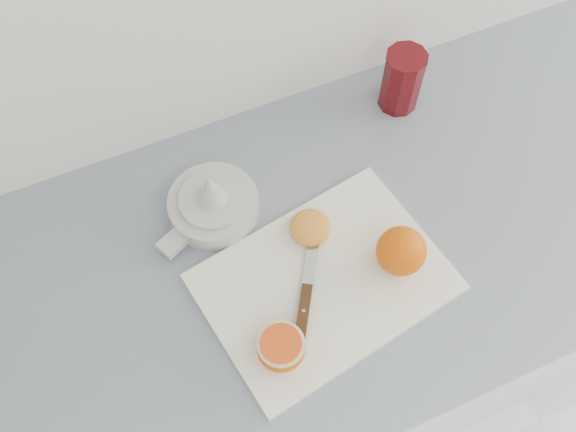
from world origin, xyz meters
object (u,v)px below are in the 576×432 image
Objects in this scene: counter at (338,318)px; red_tumbler at (401,82)px; half_orange at (281,348)px; citrus_juicer at (213,204)px; cutting_board at (324,282)px.

counter is 19.84× the size of red_tumbler.
half_orange is (-0.20, -0.15, 0.48)m from counter.
citrus_juicer is (-0.01, 0.27, -0.01)m from half_orange.
red_tumbler reaches higher than citrus_juicer.
cutting_board is at bearing -59.20° from citrus_juicer.
red_tumbler is at bearing 44.62° from cutting_board.
half_orange is at bearing -143.39° from counter.
counter is at bearing 36.61° from half_orange.
cutting_board is 3.05× the size of red_tumbler.
citrus_juicer is at bearing 120.80° from cutting_board.
citrus_juicer is 1.54× the size of red_tumbler.
cutting_board is 0.40m from red_tumbler.
citrus_juicer is at bearing -167.95° from red_tumbler.
cutting_board is (-0.09, -0.07, 0.45)m from counter.
red_tumbler is at bearing 12.05° from citrus_juicer.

